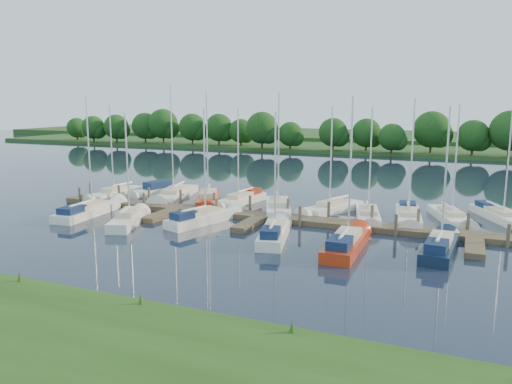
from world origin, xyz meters
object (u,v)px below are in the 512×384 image
at_px(motorboat, 156,191).
at_px(sailboat_n_0, 116,195).
at_px(sailboat_n_5, 278,210).
at_px(sailboat_s_2, 202,219).
at_px(dock, 260,218).

bearing_deg(motorboat, sailboat_n_0, 66.05).
distance_m(motorboat, sailboat_n_5, 15.23).
bearing_deg(sailboat_s_2, sailboat_n_5, 71.41).
xyz_separation_m(dock, sailboat_n_0, (-17.09, 3.41, 0.08)).
relative_size(sailboat_n_0, sailboat_s_2, 1.03).
relative_size(dock, sailboat_n_0, 4.14).
bearing_deg(sailboat_n_5, motorboat, -34.94).
height_order(dock, motorboat, motorboat).
bearing_deg(dock, sailboat_s_2, -145.74).
xyz_separation_m(motorboat, sailboat_s_2, (10.60, -9.28, -0.01)).
height_order(motorboat, sailboat_n_5, sailboat_n_5).
bearing_deg(motorboat, sailboat_s_2, 153.86).
xyz_separation_m(dock, sailboat_n_5, (0.37, 3.23, 0.08)).
distance_m(dock, sailboat_n_5, 3.25).
relative_size(sailboat_n_0, sailboat_n_5, 0.90).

